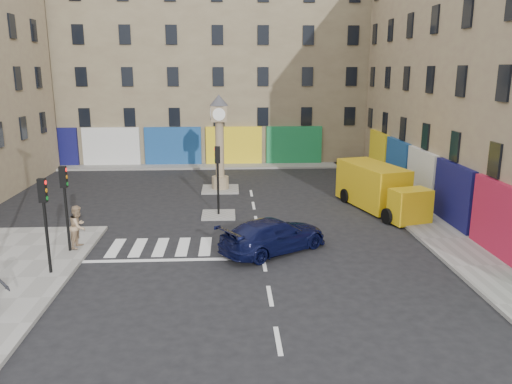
{
  "coord_description": "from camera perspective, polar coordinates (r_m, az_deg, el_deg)",
  "views": [
    {
      "loc": [
        -1.35,
        -18.11,
        7.75
      ],
      "look_at": [
        -0.11,
        5.22,
        2.0
      ],
      "focal_mm": 35.0,
      "sensor_mm": 36.0,
      "label": 1
    }
  ],
  "objects": [
    {
      "name": "island_far",
      "position": [
        33.03,
        -4.09,
        0.32
      ],
      "size": [
        2.4,
        2.4,
        0.12
      ],
      "primitive_type": "cube",
      "color": "gray",
      "rests_on": "ground"
    },
    {
      "name": "sidewalk_far",
      "position": [
        41.12,
        -6.69,
        2.97
      ],
      "size": [
        32.0,
        2.4,
        0.15
      ],
      "primitive_type": "cube",
      "color": "gray",
      "rests_on": "ground"
    },
    {
      "name": "traffic_light_left_far",
      "position": [
        22.44,
        -21.0,
        -0.32
      ],
      "size": [
        0.28,
        0.22,
        3.7
      ],
      "color": "black",
      "rests_on": "sidewalk_left"
    },
    {
      "name": "island_near",
      "position": [
        27.23,
        -4.3,
        -2.62
      ],
      "size": [
        1.8,
        1.8,
        0.12
      ],
      "primitive_type": "cube",
      "color": "gray",
      "rests_on": "ground"
    },
    {
      "name": "navy_sedan",
      "position": [
        21.81,
        2.03,
        -4.95
      ],
      "size": [
        5.34,
        4.54,
        1.47
      ],
      "primitive_type": "imported",
      "rotation": [
        0.0,
        0.0,
        2.17
      ],
      "color": "black",
      "rests_on": "ground"
    },
    {
      "name": "building_far",
      "position": [
        46.2,
        -6.55,
        14.66
      ],
      "size": [
        32.0,
        10.0,
        17.0
      ],
      "primitive_type": "cube",
      "color": "#827557",
      "rests_on": "ground"
    },
    {
      "name": "pedestrian_tan",
      "position": [
        23.14,
        -19.65,
        -3.73
      ],
      "size": [
        0.83,
        1.0,
        1.88
      ],
      "primitive_type": "imported",
      "rotation": [
        0.0,
        0.0,
        1.43
      ],
      "color": "tan",
      "rests_on": "sidewalk_left"
    },
    {
      "name": "clock_pillar",
      "position": [
        32.39,
        -4.2,
        6.33
      ],
      "size": [
        1.2,
        1.2,
        6.1
      ],
      "color": "#978763",
      "rests_on": "island_far"
    },
    {
      "name": "traffic_light_island",
      "position": [
        26.63,
        -4.39,
        2.61
      ],
      "size": [
        0.28,
        0.22,
        3.7
      ],
      "color": "black",
      "rests_on": "island_near"
    },
    {
      "name": "traffic_light_left_near",
      "position": [
        20.25,
        -23.02,
        -1.98
      ],
      "size": [
        0.28,
        0.22,
        3.7
      ],
      "color": "black",
      "rests_on": "sidewalk_left"
    },
    {
      "name": "sidewalk_right",
      "position": [
        30.82,
        16.09,
        -1.15
      ],
      "size": [
        2.6,
        30.0,
        0.15
      ],
      "primitive_type": "cube",
      "color": "gray",
      "rests_on": "ground"
    },
    {
      "name": "ground",
      "position": [
        19.75,
        1.13,
        -9.28
      ],
      "size": [
        120.0,
        120.0,
        0.0
      ],
      "primitive_type": "plane",
      "color": "black",
      "rests_on": "ground"
    },
    {
      "name": "yellow_van",
      "position": [
        29.01,
        13.8,
        0.42
      ],
      "size": [
        3.73,
        7.08,
        2.47
      ],
      "rotation": [
        0.0,
        0.0,
        0.27
      ],
      "color": "yellow",
      "rests_on": "ground"
    }
  ]
}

